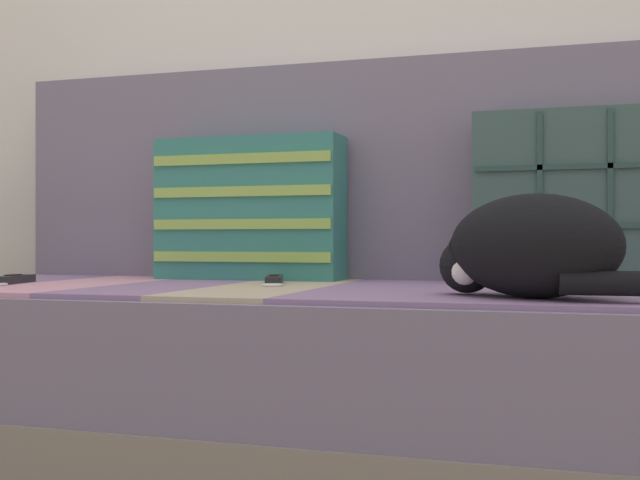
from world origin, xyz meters
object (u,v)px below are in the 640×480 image
at_px(throw_pillow_quilted, 574,198).
at_px(sleeping_cat, 527,249).
at_px(couch, 330,387).
at_px(game_remote_far, 14,280).
at_px(game_remote_near, 274,280).
at_px(throw_pillow_striped, 250,209).

bearing_deg(throw_pillow_quilted, sleeping_cat, -99.92).
height_order(couch, game_remote_far, game_remote_far).
distance_m(couch, game_remote_near, 0.28).
height_order(throw_pillow_quilted, game_remote_near, throw_pillow_quilted).
distance_m(throw_pillow_quilted, game_remote_near, 0.70).
relative_size(sleeping_cat, game_remote_far, 1.85).
xyz_separation_m(throw_pillow_striped, game_remote_near, (0.13, -0.18, -0.17)).
distance_m(sleeping_cat, game_remote_far, 1.16).
relative_size(sleeping_cat, game_remote_near, 1.77).
bearing_deg(sleeping_cat, couch, 150.18).
distance_m(couch, throw_pillow_quilted, 0.69).
relative_size(game_remote_near, game_remote_far, 1.04).
xyz_separation_m(game_remote_near, game_remote_far, (-0.58, -0.16, -0.00)).
relative_size(couch, throw_pillow_striped, 4.16).
bearing_deg(throw_pillow_quilted, throw_pillow_striped, -179.96).
relative_size(couch, sleeping_cat, 5.44).
distance_m(throw_pillow_quilted, throw_pillow_striped, 0.79).
xyz_separation_m(throw_pillow_quilted, throw_pillow_striped, (-0.79, -0.00, -0.02)).
bearing_deg(sleeping_cat, game_remote_far, 173.80).
bearing_deg(throw_pillow_striped, game_remote_near, -53.10).
height_order(sleeping_cat, game_remote_far, sleeping_cat).
distance_m(throw_pillow_quilted, sleeping_cat, 0.49).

